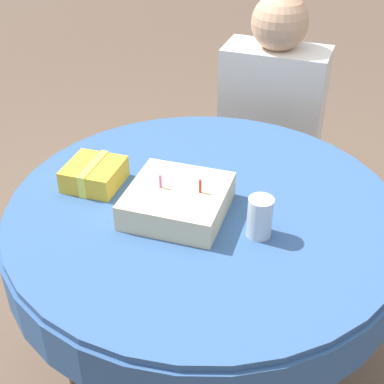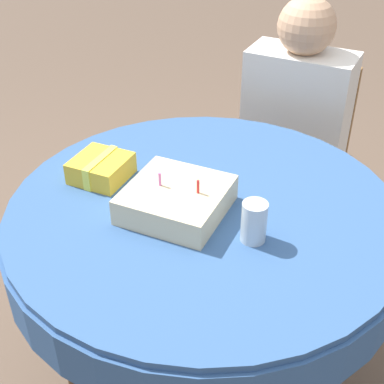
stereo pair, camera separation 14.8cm
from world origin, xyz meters
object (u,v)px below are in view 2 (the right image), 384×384
(birthday_cake, at_px, (176,199))
(drinking_glass, at_px, (254,222))
(chair, at_px, (296,153))
(gift_box, at_px, (101,168))
(person, at_px, (295,113))

(birthday_cake, distance_m, drinking_glass, 0.24)
(chair, height_order, gift_box, chair)
(person, distance_m, drinking_glass, 0.92)
(chair, xyz_separation_m, birthday_cake, (-0.11, -0.96, 0.33))
(chair, relative_size, gift_box, 5.12)
(chair, xyz_separation_m, person, (-0.00, -0.09, 0.23))
(person, relative_size, gift_box, 7.01)
(chair, xyz_separation_m, gift_box, (-0.39, -0.90, 0.33))
(birthday_cake, bearing_deg, gift_box, 168.22)
(gift_box, bearing_deg, person, 64.73)
(chair, relative_size, person, 0.73)
(birthday_cake, relative_size, gift_box, 1.62)
(birthday_cake, height_order, gift_box, birthday_cake)
(drinking_glass, bearing_deg, birthday_cake, 172.49)
(person, height_order, gift_box, person)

